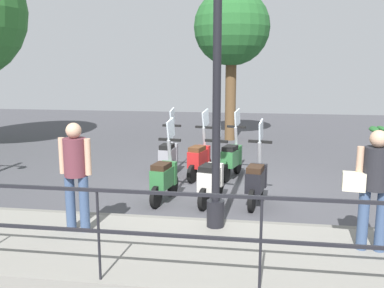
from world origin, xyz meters
TOP-DOWN VIEW (x-y plane):
  - ground_plane at (0.00, 0.00)m, footprint 28.00×28.00m
  - promenade_walkway at (-3.15, 0.00)m, footprint 2.20×20.00m
  - fence_railing at (-4.20, -0.00)m, footprint 0.04×16.03m
  - lamp_post_near at (-2.40, -0.25)m, footprint 0.26×0.90m
  - pedestrian_with_bag at (-2.93, -2.31)m, footprint 0.36×0.66m
  - pedestrian_distant at (-2.86, 1.72)m, footprint 0.34×0.49m
  - tree_distant at (5.89, 0.05)m, footprint 2.48×2.48m
  - potted_palm at (2.14, -3.84)m, footprint 1.06×0.66m
  - scooter_near_0 at (-0.86, -0.85)m, footprint 1.22×0.48m
  - scooter_near_1 at (-0.91, -0.02)m, footprint 1.21×0.51m
  - scooter_near_2 at (-0.91, 0.85)m, footprint 1.22×0.48m
  - scooter_far_0 at (0.96, -0.30)m, footprint 1.21×0.53m
  - scooter_far_1 at (0.80, 0.42)m, footprint 1.20×0.53m
  - scooter_far_2 at (0.94, 1.15)m, footprint 1.23×0.44m

SIDE VIEW (x-z plane):
  - ground_plane at x=0.00m, z-range 0.00..0.00m
  - promenade_walkway at x=-3.15m, z-range 0.00..0.15m
  - potted_palm at x=2.14m, z-range -0.08..0.97m
  - scooter_near_0 at x=-0.86m, z-range -0.29..1.25m
  - scooter_near_1 at x=-0.91m, z-range -0.29..1.25m
  - scooter_near_2 at x=-0.91m, z-range -0.29..1.25m
  - scooter_far_0 at x=0.96m, z-range -0.29..1.25m
  - scooter_far_1 at x=0.80m, z-range -0.29..1.25m
  - scooter_far_2 at x=0.94m, z-range -0.29..1.25m
  - fence_railing at x=-4.20m, z-range 0.38..1.44m
  - pedestrian_with_bag at x=-2.93m, z-range 0.28..1.87m
  - pedestrian_distant at x=-2.86m, z-range 0.28..1.87m
  - lamp_post_near at x=-2.40m, z-range -0.09..4.02m
  - tree_distant at x=5.89m, z-range 1.18..6.14m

